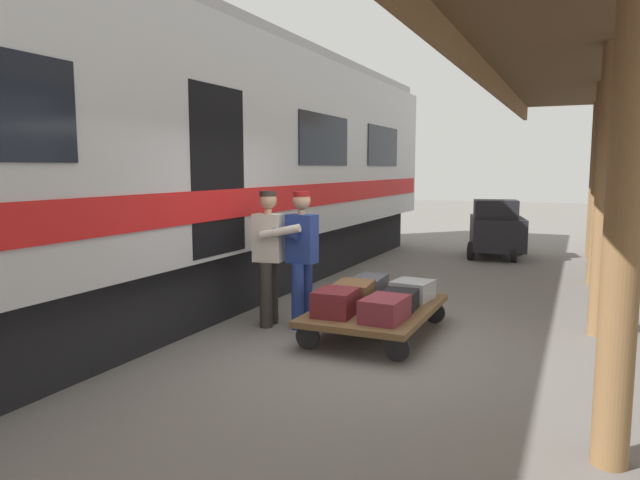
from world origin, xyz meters
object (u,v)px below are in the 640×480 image
Objects in this scene: suitcase_slate_roller at (369,286)px; suitcase_black_hardshell at (400,300)px; luggage_cart at (376,311)px; suitcase_gray_aluminum at (413,290)px; porter_in_overalls at (300,254)px; train_car at (121,162)px; porter_by_door at (270,253)px; suitcase_maroon_trunk at (336,302)px; suitcase_brown_leather at (354,293)px; baggage_tug at (497,230)px; suitcase_burgundy_valise at (385,309)px.

suitcase_slate_roller is 0.81m from suitcase_black_hardshell.
suitcase_slate_roller is (0.29, -0.57, 0.17)m from luggage_cart.
suitcase_gray_aluminum is 0.27× the size of porter_in_overalls.
train_car is 10.50× the size of porter_by_door.
suitcase_maroon_trunk is 0.97m from porter_in_overalls.
suitcase_black_hardshell is at bearing -175.40° from porter_by_door.
train_car is 2.63m from porter_in_overalls.
suitcase_brown_leather is at bearing -90.00° from suitcase_maroon_trunk.
porter_by_door is (0.39, 0.08, 0.00)m from porter_in_overalls.
suitcase_black_hardshell is 0.26× the size of porter_by_door.
suitcase_black_hardshell is at bearing -180.00° from luggage_cart.
suitcase_black_hardshell is 6.88m from baggage_tug.
train_car is at bearing 11.31° from suitcase_brown_leather.
luggage_cart is 0.33m from suitcase_black_hardshell.
suitcase_burgundy_valise is at bearing 90.00° from suitcase_gray_aluminum.
suitcase_gray_aluminum is at bearing -90.00° from suitcase_burgundy_valise.
porter_in_overalls is 7.08m from baggage_tug.
porter_in_overalls reaches higher than suitcase_slate_roller.
train_car is 34.29× the size of suitcase_maroon_trunk.
baggage_tug reaches higher than suitcase_gray_aluminum.
train_car is at bearing 18.09° from suitcase_gray_aluminum.
suitcase_burgundy_valise is 1.27m from suitcase_slate_roller.
suitcase_burgundy_valise is at bearing 116.93° from suitcase_slate_roller.
suitcase_gray_aluminum is at bearing -116.93° from luggage_cart.
baggage_tug is at bearing -96.42° from suitcase_brown_leather.
train_car is 8.66× the size of luggage_cart.
suitcase_black_hardshell is 0.23× the size of baggage_tug.
suitcase_black_hardshell is at bearing -90.00° from suitcase_burgundy_valise.
suitcase_brown_leather is 0.57m from suitcase_slate_roller.
luggage_cart is at bearing -169.66° from train_car.
luggage_cart is 4.42× the size of suitcase_gray_aluminum.
porter_by_door is at bearing 33.07° from suitcase_slate_roller.
porter_in_overalls is at bearing 2.28° from suitcase_black_hardshell.
porter_by_door reaches higher than suitcase_gray_aluminum.
train_car is at bearing 13.39° from porter_in_overalls.
suitcase_burgundy_valise is at bearing -179.49° from train_car.
suitcase_brown_leather is 0.82m from porter_in_overalls.
suitcase_maroon_trunk reaches higher than luggage_cart.
luggage_cart is at bearing -116.93° from suitcase_maroon_trunk.
suitcase_burgundy_valise is (-0.29, 0.57, 0.18)m from luggage_cart.
suitcase_burgundy_valise is (-0.58, 0.57, -0.01)m from suitcase_brown_leather.
suitcase_maroon_trunk is (0.58, 0.57, 0.03)m from suitcase_black_hardshell.
suitcase_brown_leather is 0.29× the size of baggage_tug.
porter_in_overalls reaches higher than baggage_tug.
train_car is 38.26× the size of suitcase_gray_aluminum.
train_car is 28.48× the size of suitcase_slate_roller.
suitcase_slate_roller reaches higher than suitcase_gray_aluminum.
baggage_tug is (-1.46, -6.92, -0.30)m from porter_in_overalls.
porter_in_overalls reaches higher than suitcase_burgundy_valise.
suitcase_burgundy_valise is 0.57m from suitcase_black_hardshell.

